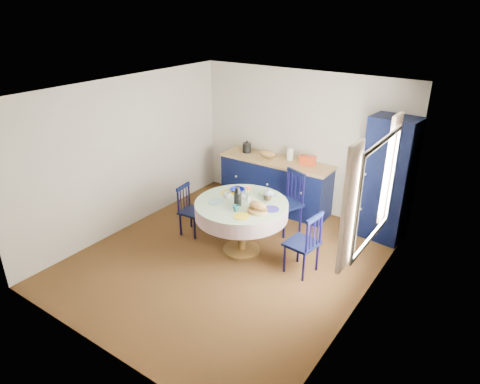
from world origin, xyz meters
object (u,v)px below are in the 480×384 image
(pantry_cabinet, at_px, (388,180))
(mug_d, at_px, (247,189))
(dining_table, at_px, (242,210))
(mug_b, at_px, (236,208))
(cobalt_bowl, at_px, (238,190))
(kitchen_counter, at_px, (276,183))
(mug_a, at_px, (227,196))
(mug_c, at_px, (267,198))
(chair_left, at_px, (190,210))
(chair_right, at_px, (304,243))
(chair_far, at_px, (288,201))

(pantry_cabinet, xyz_separation_m, mug_d, (-1.76, -1.33, -0.12))
(dining_table, relative_size, mug_d, 15.45)
(mug_d, bearing_deg, mug_b, -68.49)
(dining_table, xyz_separation_m, cobalt_bowl, (-0.28, 0.28, 0.15))
(kitchen_counter, xyz_separation_m, mug_d, (0.22, -1.29, 0.40))
(mug_a, height_order, mug_c, mug_c)
(dining_table, bearing_deg, mug_a, -179.52)
(mug_c, bearing_deg, mug_b, -108.19)
(dining_table, distance_m, mug_d, 0.44)
(chair_left, distance_m, chair_right, 2.05)
(kitchen_counter, xyz_separation_m, pantry_cabinet, (1.98, 0.04, 0.51))
(chair_left, height_order, mug_a, mug_a)
(dining_table, bearing_deg, mug_c, 45.53)
(mug_b, bearing_deg, dining_table, 107.50)
(mug_b, distance_m, mug_c, 0.58)
(mug_c, bearing_deg, cobalt_bowl, 179.38)
(dining_table, height_order, chair_left, dining_table)
(chair_right, relative_size, mug_d, 10.61)
(kitchen_counter, bearing_deg, mug_c, -65.52)
(kitchen_counter, bearing_deg, chair_left, -112.24)
(chair_left, bearing_deg, chair_far, -57.46)
(dining_table, height_order, mug_c, dining_table)
(mug_a, bearing_deg, chair_right, 2.01)
(pantry_cabinet, distance_m, cobalt_bowl, 2.35)
(mug_a, height_order, cobalt_bowl, mug_a)
(mug_b, bearing_deg, mug_a, 142.00)
(chair_far, bearing_deg, mug_d, -100.74)
(mug_c, bearing_deg, mug_a, -152.66)
(kitchen_counter, bearing_deg, mug_d, -81.12)
(mug_b, xyz_separation_m, mug_d, (-0.25, 0.64, -0.00))
(chair_left, bearing_deg, mug_c, -84.45)
(chair_right, distance_m, cobalt_bowl, 1.37)
(kitchen_counter, height_order, chair_left, kitchen_counter)
(chair_far, distance_m, mug_b, 1.34)
(chair_left, height_order, chair_right, chair_right)
(kitchen_counter, xyz_separation_m, mug_b, (0.47, -1.94, 0.40))
(chair_left, relative_size, mug_a, 7.02)
(dining_table, relative_size, chair_right, 1.46)
(mug_b, bearing_deg, mug_d, 111.51)
(chair_far, distance_m, mug_d, 0.83)
(cobalt_bowl, bearing_deg, dining_table, -45.21)
(pantry_cabinet, height_order, mug_c, pantry_cabinet)
(mug_a, xyz_separation_m, cobalt_bowl, (-0.01, 0.28, -0.02))
(chair_far, bearing_deg, kitchen_counter, 153.71)
(chair_far, bearing_deg, chair_left, -120.97)
(chair_far, relative_size, mug_c, 8.24)
(kitchen_counter, height_order, mug_c, kitchen_counter)
(pantry_cabinet, distance_m, mug_d, 2.21)
(chair_left, xyz_separation_m, cobalt_bowl, (0.76, 0.27, 0.44))
(chair_far, relative_size, cobalt_bowl, 4.63)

